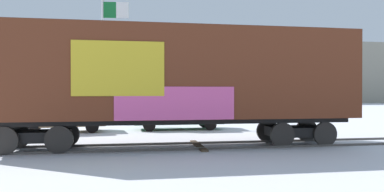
{
  "coord_description": "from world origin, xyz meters",
  "views": [
    {
      "loc": [
        -0.87,
        -13.03,
        2.01
      ],
      "look_at": [
        1.73,
        2.7,
        1.86
      ],
      "focal_mm": 33.33,
      "sensor_mm": 36.0,
      "label": 1
    }
  ],
  "objects_px": {
    "freight_car": "(174,76)",
    "flagpole": "(109,39)",
    "parked_car_green": "(177,113)",
    "parked_car_tan": "(62,116)"
  },
  "relations": [
    {
      "from": "parked_car_green",
      "to": "flagpole",
      "type": "bearing_deg",
      "value": 136.33
    },
    {
      "from": "freight_car",
      "to": "flagpole",
      "type": "height_order",
      "value": "flagpole"
    },
    {
      "from": "flagpole",
      "to": "parked_car_tan",
      "type": "xyz_separation_m",
      "value": [
        -2.05,
        -4.23,
        -4.59
      ]
    },
    {
      "from": "flagpole",
      "to": "parked_car_green",
      "type": "xyz_separation_m",
      "value": [
        3.9,
        -3.72,
        -4.5
      ]
    },
    {
      "from": "freight_car",
      "to": "flagpole",
      "type": "distance_m",
      "value": 10.9
    },
    {
      "from": "freight_car",
      "to": "parked_car_green",
      "type": "bearing_deg",
      "value": 81.87
    },
    {
      "from": "freight_car",
      "to": "parked_car_green",
      "type": "distance_m",
      "value": 6.68
    },
    {
      "from": "parked_car_tan",
      "to": "parked_car_green",
      "type": "xyz_separation_m",
      "value": [
        5.95,
        0.51,
        0.08
      ]
    },
    {
      "from": "parked_car_tan",
      "to": "parked_car_green",
      "type": "height_order",
      "value": "parked_car_green"
    },
    {
      "from": "freight_car",
      "to": "parked_car_tan",
      "type": "bearing_deg",
      "value": 130.57
    }
  ]
}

